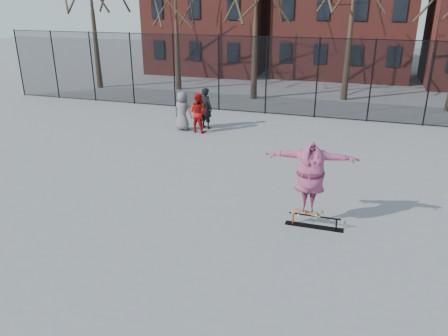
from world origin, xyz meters
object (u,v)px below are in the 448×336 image
(skateboard, at_px, (308,213))
(skater, at_px, (310,178))
(bystander_red, at_px, (198,113))
(bystander_black, at_px, (206,108))
(bystander_grey, at_px, (183,111))
(skate_rail, at_px, (314,222))

(skateboard, relative_size, skater, 0.31)
(skateboard, bearing_deg, bystander_red, 128.63)
(skateboard, height_order, bystander_black, bystander_black)
(skater, xyz_separation_m, bystander_grey, (-6.76, 7.56, -0.50))
(skater, height_order, bystander_black, skater)
(skate_rail, relative_size, bystander_grey, 0.87)
(skater, bearing_deg, skateboard, 0.00)
(skateboard, distance_m, bystander_grey, 10.15)
(skate_rail, height_order, bystander_grey, bystander_grey)
(skateboard, height_order, skater, skater)
(skateboard, relative_size, bystander_black, 0.39)
(skateboard, bearing_deg, bystander_black, 125.48)
(bystander_grey, height_order, bystander_red, bystander_grey)
(bystander_grey, distance_m, bystander_red, 0.79)
(skateboard, bearing_deg, skater, 0.00)
(bystander_grey, bearing_deg, bystander_red, -179.26)
(bystander_grey, xyz_separation_m, bystander_black, (0.93, 0.63, 0.05))
(bystander_black, bearing_deg, skate_rail, 150.53)
(bystander_black, distance_m, bystander_red, 0.72)
(skate_rail, bearing_deg, bystander_black, 126.40)
(skate_rail, distance_m, skateboard, 0.32)
(skate_rail, height_order, bystander_black, bystander_black)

